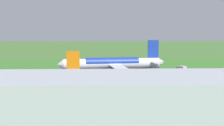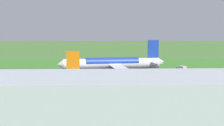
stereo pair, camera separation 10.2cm
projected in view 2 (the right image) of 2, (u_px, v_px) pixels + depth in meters
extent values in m
plane|color=#477233|center=(92.00, 72.00, 182.99)|extent=(800.00, 800.00, 0.00)
cube|color=#2D3033|center=(92.00, 72.00, 182.99)|extent=(600.00, 28.89, 0.06)
cube|color=gray|center=(90.00, 92.00, 126.24)|extent=(440.00, 110.00, 0.05)
cube|color=#3C782B|center=(92.00, 65.00, 217.30)|extent=(600.00, 80.00, 0.04)
cylinder|color=white|center=(112.00, 64.00, 183.02)|extent=(48.27, 11.19, 5.20)
cone|color=white|center=(60.00, 64.00, 178.74)|extent=(3.60, 5.28, 4.94)
cone|color=white|center=(161.00, 62.00, 187.19)|extent=(4.03, 4.82, 4.42)
cube|color=#19389E|center=(153.00, 49.00, 185.87)|extent=(5.62, 1.20, 9.00)
cube|color=white|center=(156.00, 62.00, 181.09)|extent=(5.10, 9.43, 0.36)
cube|color=white|center=(150.00, 60.00, 191.88)|extent=(5.10, 9.43, 0.36)
cube|color=white|center=(118.00, 67.00, 172.43)|extent=(8.72, 22.58, 0.35)
cube|color=white|center=(110.00, 62.00, 194.01)|extent=(8.72, 22.58, 0.35)
cylinder|color=#23284C|center=(112.00, 71.00, 175.69)|extent=(4.82, 3.34, 2.80)
cylinder|color=#23284C|center=(107.00, 68.00, 190.40)|extent=(4.82, 3.34, 2.80)
cylinder|color=black|center=(75.00, 69.00, 180.20)|extent=(0.70, 0.70, 3.42)
cylinder|color=black|center=(119.00, 69.00, 179.84)|extent=(0.70, 0.70, 3.42)
cylinder|color=black|center=(116.00, 68.00, 187.69)|extent=(0.70, 0.70, 3.42)
cylinder|color=#19389E|center=(112.00, 63.00, 182.97)|extent=(26.85, 8.50, 5.23)
cylinder|color=white|center=(123.00, 79.00, 133.42)|extent=(41.61, 9.00, 4.48)
cone|color=white|center=(184.00, 79.00, 131.97)|extent=(3.04, 4.52, 4.26)
cone|color=white|center=(64.00, 77.00, 134.82)|extent=(3.42, 4.12, 3.81)
cube|color=orange|center=(73.00, 62.00, 134.04)|extent=(4.84, 0.96, 7.76)
cube|color=white|center=(122.00, 76.00, 142.93)|extent=(7.22, 19.41, 0.30)
cube|color=white|center=(119.00, 84.00, 124.10)|extent=(7.22, 19.41, 0.30)
cylinder|color=black|center=(123.00, 87.00, 133.71)|extent=(0.69, 0.69, 1.38)
cube|color=#B2B7C1|center=(141.00, 124.00, 56.30)|extent=(94.12, 18.65, 15.03)
cube|color=#334C60|center=(135.00, 106.00, 65.55)|extent=(90.35, 0.16, 5.41)
cube|color=gray|center=(179.00, 68.00, 189.11)|extent=(2.96, 2.96, 1.30)
cube|color=silver|center=(182.00, 68.00, 186.64)|extent=(3.78, 4.43, 2.20)
cylinder|color=black|center=(177.00, 70.00, 188.68)|extent=(0.68, 0.94, 0.90)
cylinder|color=black|center=(180.00, 70.00, 189.67)|extent=(0.68, 0.94, 0.90)
cylinder|color=black|center=(182.00, 71.00, 185.74)|extent=(0.68, 0.94, 0.90)
cylinder|color=black|center=(185.00, 70.00, 186.72)|extent=(0.68, 0.94, 0.90)
cube|color=silver|center=(150.00, 79.00, 155.04)|extent=(3.66, 4.54, 0.75)
cube|color=#2D333D|center=(150.00, 77.00, 155.15)|extent=(2.57, 2.76, 0.55)
cylinder|color=black|center=(150.00, 80.00, 153.45)|extent=(0.51, 0.66, 0.64)
cylinder|color=black|center=(147.00, 80.00, 154.23)|extent=(0.51, 0.66, 0.64)
cylinder|color=black|center=(153.00, 79.00, 155.92)|extent=(0.51, 0.66, 0.64)
cylinder|color=black|center=(149.00, 79.00, 156.70)|extent=(0.51, 0.66, 0.64)
cylinder|color=slate|center=(96.00, 64.00, 216.82)|extent=(0.10, 0.10, 1.74)
cube|color=red|center=(96.00, 62.00, 216.72)|extent=(0.60, 0.04, 0.60)
cone|color=orange|center=(89.00, 65.00, 216.83)|extent=(0.40, 0.40, 0.55)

